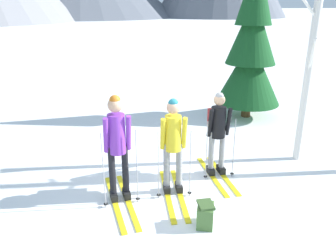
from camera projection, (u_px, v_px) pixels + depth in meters
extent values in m
plane|color=white|center=(178.00, 188.00, 6.13)|extent=(400.00, 400.00, 0.00)
cube|color=yellow|center=(128.00, 200.00, 5.74)|extent=(0.33, 1.76, 0.02)
cube|color=yellow|center=(115.00, 202.00, 5.67)|extent=(0.33, 1.76, 0.02)
cube|color=black|center=(126.00, 194.00, 5.80)|extent=(0.14, 0.27, 0.12)
cylinder|color=black|center=(125.00, 169.00, 5.64)|extent=(0.11, 0.11, 0.87)
cube|color=black|center=(114.00, 196.00, 5.74)|extent=(0.14, 0.27, 0.12)
cylinder|color=black|center=(112.00, 171.00, 5.58)|extent=(0.11, 0.11, 0.87)
cylinder|color=purple|center=(117.00, 134.00, 5.38)|extent=(0.28, 0.28, 0.66)
sphere|color=tan|center=(115.00, 105.00, 5.22)|extent=(0.24, 0.24, 0.24)
sphere|color=#B76019|center=(115.00, 101.00, 5.19)|extent=(0.18, 0.18, 0.18)
cylinder|color=purple|center=(129.00, 133.00, 5.38)|extent=(0.11, 0.22, 0.62)
cylinder|color=purple|center=(106.00, 135.00, 5.27)|extent=(0.11, 0.22, 0.62)
cylinder|color=#A5A5AD|center=(137.00, 167.00, 5.49)|extent=(0.02, 0.02, 1.31)
cylinder|color=black|center=(138.00, 199.00, 5.69)|extent=(0.07, 0.07, 0.01)
cylinder|color=#A5A5AD|center=(103.00, 172.00, 5.34)|extent=(0.02, 0.02, 1.31)
cylinder|color=black|center=(106.00, 204.00, 5.54)|extent=(0.07, 0.07, 0.01)
cube|color=yellow|center=(180.00, 193.00, 5.94)|extent=(0.16, 1.73, 0.02)
cube|color=yellow|center=(167.00, 194.00, 5.92)|extent=(0.16, 1.73, 0.02)
cube|color=black|center=(179.00, 187.00, 6.01)|extent=(0.12, 0.26, 0.12)
cylinder|color=gray|center=(179.00, 165.00, 5.86)|extent=(0.11, 0.11, 0.82)
cube|color=black|center=(167.00, 188.00, 5.98)|extent=(0.12, 0.26, 0.12)
cylinder|color=gray|center=(167.00, 165.00, 5.83)|extent=(0.11, 0.11, 0.82)
cylinder|color=yellow|center=(173.00, 133.00, 5.64)|extent=(0.28, 0.28, 0.61)
sphere|color=tan|center=(173.00, 107.00, 5.48)|extent=(0.22, 0.22, 0.22)
sphere|color=#1E6B7A|center=(173.00, 104.00, 5.46)|extent=(0.17, 0.17, 0.17)
cylinder|color=yellow|center=(184.00, 133.00, 5.60)|extent=(0.09, 0.20, 0.58)
cylinder|color=yellow|center=(163.00, 134.00, 5.56)|extent=(0.09, 0.20, 0.58)
cylinder|color=#A5A5AD|center=(190.00, 164.00, 5.68)|extent=(0.02, 0.02, 1.22)
cylinder|color=black|center=(190.00, 193.00, 5.87)|extent=(0.07, 0.07, 0.01)
cylinder|color=#A5A5AD|center=(158.00, 166.00, 5.61)|extent=(0.02, 0.02, 1.22)
cylinder|color=black|center=(159.00, 195.00, 5.80)|extent=(0.07, 0.07, 0.01)
cube|color=#384C99|center=(172.00, 128.00, 5.79)|extent=(0.27, 0.17, 0.36)
cube|color=yellow|center=(223.00, 175.00, 6.59)|extent=(0.18, 1.60, 0.02)
cube|color=yellow|center=(212.00, 176.00, 6.54)|extent=(0.18, 1.60, 0.02)
cube|color=black|center=(221.00, 169.00, 6.65)|extent=(0.12, 0.27, 0.12)
cylinder|color=gray|center=(222.00, 149.00, 6.51)|extent=(0.11, 0.11, 0.78)
cube|color=black|center=(210.00, 170.00, 6.61)|extent=(0.12, 0.27, 0.12)
cylinder|color=gray|center=(211.00, 150.00, 6.46)|extent=(0.11, 0.11, 0.78)
cylinder|color=black|center=(218.00, 122.00, 6.29)|extent=(0.28, 0.28, 0.59)
sphere|color=tan|center=(219.00, 100.00, 6.14)|extent=(0.21, 0.21, 0.21)
sphere|color=gray|center=(220.00, 97.00, 6.12)|extent=(0.16, 0.16, 0.16)
cylinder|color=black|center=(229.00, 122.00, 6.27)|extent=(0.09, 0.20, 0.56)
cylinder|color=black|center=(210.00, 123.00, 6.19)|extent=(0.09, 0.20, 0.56)
cylinder|color=#A5A5AD|center=(234.00, 149.00, 6.35)|extent=(0.02, 0.02, 1.17)
cylinder|color=black|center=(232.00, 173.00, 6.53)|extent=(0.07, 0.07, 0.01)
cylinder|color=#A5A5AD|center=(207.00, 151.00, 6.24)|extent=(0.02, 0.02, 1.17)
cylinder|color=black|center=(205.00, 176.00, 6.42)|extent=(0.07, 0.07, 0.01)
cube|color=maroon|center=(215.00, 118.00, 6.43)|extent=(0.27, 0.17, 0.36)
cylinder|color=#51381E|center=(247.00, 102.00, 9.87)|extent=(0.27, 0.27, 0.85)
cone|color=#14471E|center=(249.00, 72.00, 9.56)|extent=(1.83, 1.83, 1.80)
cone|color=#14471E|center=(253.00, 30.00, 9.17)|extent=(1.39, 1.39, 1.80)
cylinder|color=silver|center=(308.00, 76.00, 6.68)|extent=(0.15, 0.15, 3.60)
cylinder|color=silver|center=(312.00, 55.00, 6.31)|extent=(0.28, 0.49, 0.70)
cylinder|color=silver|center=(304.00, 0.00, 6.09)|extent=(0.71, 0.16, 0.67)
cube|color=#4C7238|center=(205.00, 216.00, 5.06)|extent=(0.33, 0.38, 0.34)
cube|color=#39562A|center=(206.00, 205.00, 4.99)|extent=(0.22, 0.28, 0.04)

